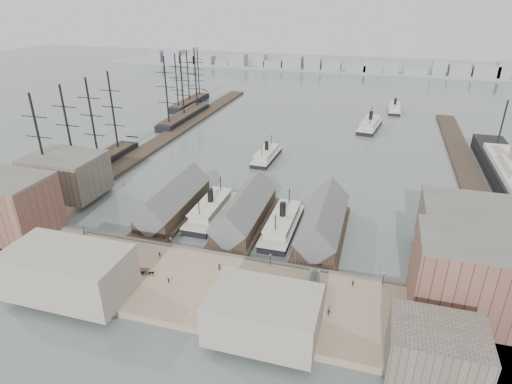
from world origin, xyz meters
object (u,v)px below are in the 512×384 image
(ferry_docked_west, at_px, (211,209))
(horse_cart_right, at_px, (294,312))
(horse_cart_left, at_px, (99,245))
(tram, at_px, (313,286))
(ocean_steamer, at_px, (510,176))
(horse_cart_center, at_px, (148,272))

(ferry_docked_west, bearing_deg, horse_cart_right, -48.63)
(horse_cart_left, bearing_deg, horse_cart_right, -62.64)
(ferry_docked_west, relative_size, horse_cart_left, 6.89)
(tram, distance_m, horse_cart_left, 64.33)
(ocean_steamer, distance_m, horse_cart_right, 121.24)
(ferry_docked_west, distance_m, horse_cart_left, 38.72)
(tram, xyz_separation_m, horse_cart_left, (-64.25, 2.99, -1.04))
(ferry_docked_west, xyz_separation_m, tram, (41.02, -33.96, 1.27))
(ocean_steamer, bearing_deg, ferry_docked_west, -151.19)
(ocean_steamer, xyz_separation_m, horse_cart_center, (-107.29, -96.88, -1.49))
(ferry_docked_west, relative_size, horse_cart_right, 6.71)
(tram, height_order, horse_cart_center, tram)
(horse_cart_center, bearing_deg, ferry_docked_west, -14.60)
(ferry_docked_west, height_order, ocean_steamer, ocean_steamer)
(horse_cart_center, bearing_deg, horse_cart_left, 57.48)
(ferry_docked_west, height_order, horse_cart_left, ferry_docked_west)
(horse_cart_left, height_order, horse_cart_center, horse_cart_left)
(ferry_docked_west, distance_m, tram, 53.27)
(ocean_steamer, relative_size, tram, 9.82)
(horse_cart_left, height_order, horse_cart_right, horse_cart_left)
(tram, relative_size, horse_cart_center, 2.07)
(ferry_docked_west, bearing_deg, tram, -39.62)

